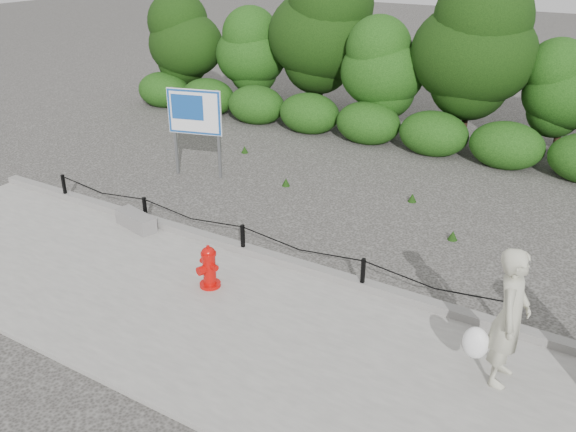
% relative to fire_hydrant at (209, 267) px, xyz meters
% --- Properties ---
extents(ground, '(90.00, 90.00, 0.00)m').
position_rel_fire_hydrant_xyz_m(ground, '(-0.20, 1.28, -0.46)').
color(ground, '#2D2B28').
rests_on(ground, ground).
extents(sidewalk, '(14.00, 4.00, 0.08)m').
position_rel_fire_hydrant_xyz_m(sidewalk, '(-0.20, -0.72, -0.42)').
color(sidewalk, gray).
rests_on(sidewalk, ground).
extents(curb, '(14.00, 0.22, 0.14)m').
position_rel_fire_hydrant_xyz_m(curb, '(-0.20, 1.33, -0.31)').
color(curb, slate).
rests_on(curb, sidewalk).
extents(chain_barrier, '(10.06, 0.06, 0.60)m').
position_rel_fire_hydrant_xyz_m(chain_barrier, '(-0.20, 1.28, 0.00)').
color(chain_barrier, black).
rests_on(chain_barrier, sidewalk).
extents(treeline, '(20.24, 3.79, 4.84)m').
position_rel_fire_hydrant_xyz_m(treeline, '(0.50, 10.25, 2.10)').
color(treeline, black).
rests_on(treeline, ground).
extents(fire_hydrant, '(0.46, 0.47, 0.79)m').
position_rel_fire_hydrant_xyz_m(fire_hydrant, '(0.00, 0.00, 0.00)').
color(fire_hydrant, '#BB0A07').
rests_on(fire_hydrant, sidewalk).
extents(pedestrian, '(0.78, 0.74, 2.00)m').
position_rel_fire_hydrant_xyz_m(pedestrian, '(4.88, 0.17, 0.59)').
color(pedestrian, '#AEAD95').
rests_on(pedestrian, sidewalk).
extents(concrete_block, '(1.06, 0.56, 0.32)m').
position_rel_fire_hydrant_xyz_m(concrete_block, '(-2.74, 1.03, -0.21)').
color(concrete_block, slate).
rests_on(concrete_block, sidewalk).
extents(advertising_sign, '(1.36, 0.46, 2.24)m').
position_rel_fire_hydrant_xyz_m(advertising_sign, '(-3.66, 4.19, 1.12)').
color(advertising_sign, slate).
rests_on(advertising_sign, ground).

